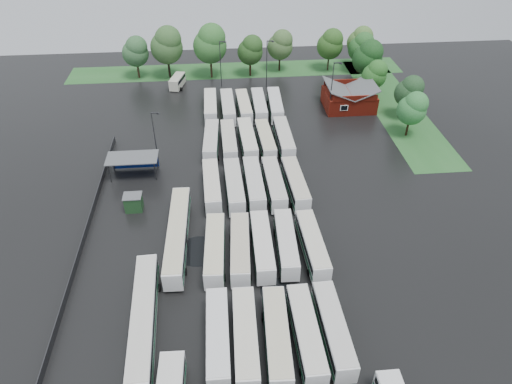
{
  "coord_description": "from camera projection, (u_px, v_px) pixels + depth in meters",
  "views": [
    {
      "loc": [
        -2.79,
        -41.73,
        43.32
      ],
      "look_at": [
        2.0,
        12.0,
        2.5
      ],
      "focal_mm": 32.0,
      "sensor_mm": 36.0,
      "label": 1
    }
  ],
  "objects": [
    {
      "name": "ground",
      "position": [
        249.0,
        263.0,
        59.48
      ],
      "size": [
        160.0,
        160.0,
        0.0
      ],
      "primitive_type": "plane",
      "color": "black",
      "rests_on": "ground"
    },
    {
      "name": "brick_building",
      "position": [
        349.0,
        99.0,
        94.02
      ],
      "size": [
        10.07,
        8.6,
        5.39
      ],
      "color": "maroon",
      "rests_on": "ground"
    },
    {
      "name": "wash_shed",
      "position": [
        133.0,
        159.0,
        73.95
      ],
      "size": [
        8.2,
        4.2,
        3.58
      ],
      "color": "#2D2D30",
      "rests_on": "ground"
    },
    {
      "name": "utility_hut",
      "position": [
        133.0,
        202.0,
        67.54
      ],
      "size": [
        2.7,
        2.2,
        2.62
      ],
      "color": "#17391A",
      "rests_on": "ground"
    },
    {
      "name": "grass_strip_north",
      "position": [
        237.0,
        70.0,
        111.09
      ],
      "size": [
        80.0,
        10.0,
        0.01
      ],
      "primitive_type": "cube",
      "color": "#245A24",
      "rests_on": "ground"
    },
    {
      "name": "grass_strip_east",
      "position": [
        394.0,
        105.0,
        95.88
      ],
      "size": [
        10.0,
        50.0,
        0.01
      ],
      "primitive_type": "cube",
      "color": "#245A24",
      "rests_on": "ground"
    },
    {
      "name": "west_fence",
      "position": [
        87.0,
        229.0,
        63.9
      ],
      "size": [
        0.1,
        50.0,
        1.2
      ],
      "primitive_type": "cube",
      "color": "#2D2D30",
      "rests_on": "ground"
    },
    {
      "name": "bus_r1c0",
      "position": [
        218.0,
        337.0,
        48.5
      ],
      "size": [
        2.45,
        11.34,
        3.15
      ],
      "rotation": [
        0.0,
        0.0,
        -0.0
      ],
      "color": "silver",
      "rests_on": "ground"
    },
    {
      "name": "bus_r1c1",
      "position": [
        245.0,
        337.0,
        48.41
      ],
      "size": [
        2.7,
        11.67,
        3.23
      ],
      "rotation": [
        0.0,
        0.0,
        -0.02
      ],
      "color": "silver",
      "rests_on": "ground"
    },
    {
      "name": "bus_r1c2",
      "position": [
        277.0,
        337.0,
        48.44
      ],
      "size": [
        2.98,
        11.77,
        3.25
      ],
      "rotation": [
        0.0,
        0.0,
        -0.04
      ],
      "color": "silver",
      "rests_on": "ground"
    },
    {
      "name": "bus_r1c3",
      "position": [
        306.0,
        333.0,
        48.82
      ],
      "size": [
        2.66,
        11.59,
        3.21
      ],
      "rotation": [
        0.0,
        0.0,
        0.02
      ],
      "color": "silver",
      "rests_on": "ground"
    },
    {
      "name": "bus_r1c4",
      "position": [
        333.0,
        329.0,
        49.29
      ],
      "size": [
        2.63,
        11.39,
        3.16
      ],
      "rotation": [
        0.0,
        0.0,
        0.02
      ],
      "color": "silver",
      "rests_on": "ground"
    },
    {
      "name": "bus_r2c0",
      "position": [
        215.0,
        249.0,
        59.02
      ],
      "size": [
        2.94,
        11.62,
        3.21
      ],
      "rotation": [
        0.0,
        0.0,
        -0.04
      ],
      "color": "silver",
      "rests_on": "ground"
    },
    {
      "name": "bus_r2c1",
      "position": [
        240.0,
        248.0,
        59.19
      ],
      "size": [
        3.01,
        11.53,
        3.18
      ],
      "rotation": [
        0.0,
        0.0,
        -0.05
      ],
      "color": "silver",
      "rests_on": "ground"
    },
    {
      "name": "bus_r2c2",
      "position": [
        262.0,
        246.0,
        59.6
      ],
      "size": [
        2.52,
        11.4,
        3.17
      ],
      "rotation": [
        0.0,
        0.0,
        -0.01
      ],
      "color": "silver",
      "rests_on": "ground"
    },
    {
      "name": "bus_r2c3",
      "position": [
        286.0,
        243.0,
        60.03
      ],
      "size": [
        2.78,
        11.25,
        3.11
      ],
      "rotation": [
        0.0,
        0.0,
        -0.04
      ],
      "color": "silver",
      "rests_on": "ground"
    },
    {
      "name": "bus_r2c4",
      "position": [
        312.0,
        245.0,
        59.76
      ],
      "size": [
        2.78,
        11.41,
        3.16
      ],
      "rotation": [
        0.0,
        0.0,
        0.03
      ],
      "color": "silver",
      "rests_on": "ground"
    },
    {
      "name": "bus_r3c0",
      "position": [
        212.0,
        186.0,
        70.13
      ],
      "size": [
        2.87,
        11.54,
        3.19
      ],
      "rotation": [
        0.0,
        0.0,
        0.04
      ],
      "color": "silver",
      "rests_on": "ground"
    },
    {
      "name": "bus_r3c1",
      "position": [
        234.0,
        186.0,
        70.06
      ],
      "size": [
        2.86,
        11.76,
        3.25
      ],
      "rotation": [
        0.0,
        0.0,
        0.03
      ],
      "color": "silver",
      "rests_on": "ground"
    },
    {
      "name": "bus_r3c2",
      "position": [
        254.0,
        184.0,
        70.46
      ],
      "size": [
        2.74,
        11.78,
        3.27
      ],
      "rotation": [
        0.0,
        0.0,
        0.02
      ],
      "color": "silver",
      "rests_on": "ground"
    },
    {
      "name": "bus_r3c3",
      "position": [
        274.0,
        184.0,
        70.58
      ],
      "size": [
        2.82,
        11.65,
        3.22
      ],
      "rotation": [
        0.0,
        0.0,
        0.03
      ],
      "color": "silver",
      "rests_on": "ground"
    },
    {
      "name": "bus_r3c4",
      "position": [
        295.0,
        184.0,
        70.57
      ],
      "size": [
        2.98,
        11.66,
        3.22
      ],
      "rotation": [
        0.0,
        0.0,
        0.05
      ],
      "color": "silver",
      "rests_on": "ground"
    },
    {
      "name": "bus_r4c0",
      "position": [
        211.0,
        141.0,
        80.9
      ],
      "size": [
        3.0,
        11.51,
        3.17
      ],
      "rotation": [
        0.0,
        0.0,
        -0.05
      ],
      "color": "silver",
      "rests_on": "ground"
    },
    {
      "name": "bus_r4c1",
      "position": [
        229.0,
        141.0,
        80.8
      ],
      "size": [
        2.62,
        11.48,
        3.19
      ],
      "rotation": [
        0.0,
        0.0,
        0.02
      ],
      "color": "silver",
      "rests_on": "ground"
    },
    {
      "name": "bus_r4c2",
      "position": [
        247.0,
        140.0,
        81.11
      ],
      "size": [
        3.02,
        11.9,
        3.28
      ],
      "rotation": [
        0.0,
        0.0,
        0.04
      ],
      "color": "silver",
      "rests_on": "ground"
    },
    {
      "name": "bus_r4c3",
      "position": [
        265.0,
        140.0,
        81.2
      ],
      "size": [
        2.88,
        11.23,
        3.1
      ],
      "rotation": [
        0.0,
        0.0,
        0.05
      ],
      "color": "silver",
      "rests_on": "ground"
    },
    {
      "name": "bus_r4c4",
      "position": [
        284.0,
        138.0,
        81.57
      ],
      "size": [
        2.62,
        11.67,
        3.24
      ],
      "rotation": [
        0.0,
        0.0,
        0.01
      ],
      "color": "silver",
      "rests_on": "ground"
    },
    {
      "name": "bus_r5c0",
      "position": [
        211.0,
        106.0,
        91.71
      ],
      "size": [
        2.47,
        11.55,
        3.21
      ],
      "rotation": [
        0.0,
        0.0,
        0.0
      ],
      "color": "silver",
      "rests_on": "ground"
    },
    {
      "name": "bus_r5c1",
      "position": [
        228.0,
        107.0,
        91.44
      ],
      "size": [
        2.72,
        11.66,
        3.23
      ],
      "rotation": [
        0.0,
        0.0,
        0.02
      ],
      "color": "silver",
      "rests_on": "ground"
    },
    {
      "name": "bus_r5c2",
      "position": [
        244.0,
        106.0,
        91.74
      ],
      "size": [
        2.85,
        11.27,
        3.11
      ],
      "rotation": [
        0.0,
        0.0,
        0.04
      ],
      "color": "silver",
      "rests_on": "ground"
    },
    {
      "name": "bus_r5c3",
      "position": [
        259.0,
        106.0,
        91.97
      ],
      "size": [
        2.49,
        11.5,
        3.2
      ],
      "rotation": [
        0.0,
        0.0,
        -0.0
      ],
      "color": "silver",
      "rests_on": "ground"
    },
    {
      "name": "bus_r5c4",
      "position": [
        275.0,
        105.0,
        92.1
      ],
      "size": [
        2.87,
        11.68,
        3.23
      ],
      "rotation": [
        0.0,
        0.0,
        -0.04
      ],
      "color": "silver",
      "rests_on": "ground"
    },
    {
      "name": "artic_bus_west_b",
      "position": [
        178.0,
        234.0,
        61.26
      ],
      "size": [
        2.91,
        17.61,
        3.26
      ],
      "rotation": [
        0.0,
        0.0,
        -0.02
      ],
      "color": "silver",
      "rests_on": "ground"
    },
    {
      "name": "artic_bus_west_c",
      "position": [
        144.0,
        319.0,
        50.28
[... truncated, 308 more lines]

